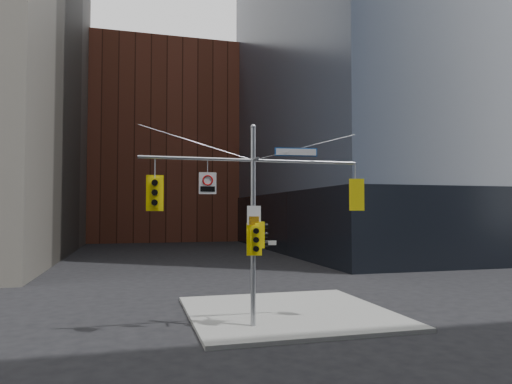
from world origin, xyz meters
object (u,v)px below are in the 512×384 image
traffic_light_west_arm (155,193)px  street_sign_blade (296,152)px  traffic_light_east_arm (355,195)px  signal_assembly (253,205)px  regulatory_sign_arm (208,183)px  traffic_light_pole_side (262,235)px  traffic_light_pole_front (255,239)px

traffic_light_west_arm → street_sign_blade: 5.29m
traffic_light_east_arm → signal_assembly: bearing=9.6°
street_sign_blade → regulatory_sign_arm: street_sign_blade is taller
signal_assembly → traffic_light_west_arm: size_ratio=6.52×
signal_assembly → traffic_light_pole_side: bearing=1.2°
traffic_light_pole_side → traffic_light_west_arm: bearing=90.8°
traffic_light_west_arm → traffic_light_east_arm: size_ratio=1.02×
regulatory_sign_arm → traffic_light_west_arm: bearing=-177.3°
traffic_light_east_arm → regulatory_sign_arm: regulatory_sign_arm is taller
traffic_light_pole_front → street_sign_blade: size_ratio=0.72×
signal_assembly → traffic_light_west_arm: 3.45m
traffic_light_east_arm → traffic_light_pole_side: traffic_light_east_arm is taller
signal_assembly → traffic_light_west_arm: (-3.43, 0.01, 0.38)m
traffic_light_pole_front → traffic_light_pole_side: bearing=44.7°
signal_assembly → traffic_light_pole_front: size_ratio=6.98×
traffic_light_east_arm → traffic_light_pole_front: (-4.01, -0.27, -1.61)m
signal_assembly → street_sign_blade: (1.63, 0.00, 1.93)m
traffic_light_west_arm → street_sign_blade: bearing=3.2°
signal_assembly → street_sign_blade: 2.53m
traffic_light_east_arm → traffic_light_pole_front: size_ratio=1.05×
traffic_light_west_arm → traffic_light_pole_side: traffic_light_west_arm is taller
traffic_light_east_arm → traffic_light_pole_side: size_ratio=1.27×
traffic_light_west_arm → traffic_light_pole_front: 3.80m
traffic_light_pole_front → regulatory_sign_arm: size_ratio=1.52×
traffic_light_pole_side → regulatory_sign_arm: bearing=91.6°
street_sign_blade → regulatory_sign_arm: 3.47m
traffic_light_east_arm → traffic_light_pole_front: bearing=13.4°
traffic_light_pole_side → regulatory_sign_arm: 2.68m
traffic_light_west_arm → street_sign_blade: street_sign_blade is taller
signal_assembly → street_sign_blade: signal_assembly is taller
traffic_light_east_arm → regulatory_sign_arm: size_ratio=1.59×
street_sign_blade → traffic_light_pole_front: bearing=-163.1°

